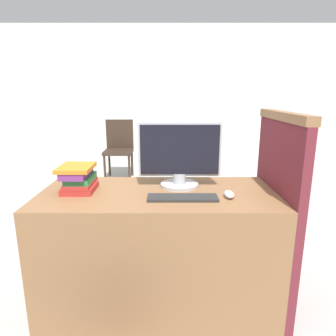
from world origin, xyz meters
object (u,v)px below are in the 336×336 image
keyboard (182,198)px  mouse (228,194)px  book_stack (77,178)px  far_chair (118,146)px  monitor (179,157)px

keyboard → mouse: bearing=5.8°
keyboard → book_stack: size_ratio=1.54×
keyboard → far_chair: (-0.87, 3.16, -0.25)m
monitor → keyboard: 0.31m
mouse → far_chair: far_chair is taller
book_stack → far_chair: (-0.25, 3.02, -0.33)m
monitor → keyboard: (0.01, -0.24, -0.19)m
mouse → book_stack: bearing=172.4°
monitor → far_chair: monitor is taller
book_stack → far_chair: size_ratio=0.28×
mouse → monitor: bearing=142.4°
monitor → mouse: 0.39m
mouse → far_chair: bearing=110.0°
monitor → far_chair: size_ratio=0.56×
book_stack → far_chair: bearing=94.7°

